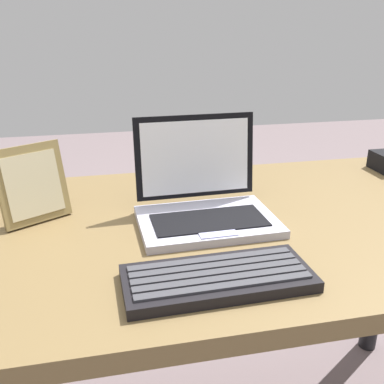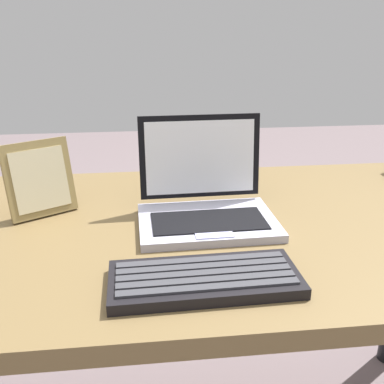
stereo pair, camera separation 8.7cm
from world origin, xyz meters
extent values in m
cube|color=brown|center=(0.00, 0.00, 0.71)|extent=(1.68, 0.76, 0.04)
cube|color=#B1B0C4|center=(0.06, -0.02, 0.74)|extent=(0.30, 0.21, 0.02)
cube|color=black|center=(0.06, -0.03, 0.75)|extent=(0.25, 0.12, 0.00)
cube|color=#A4A4D2|center=(0.07, -0.10, 0.75)|extent=(0.08, 0.04, 0.00)
cube|color=black|center=(0.06, 0.09, 0.86)|extent=(0.28, 0.04, 0.19)
cube|color=white|center=(0.06, 0.09, 0.85)|extent=(0.25, 0.03, 0.17)
cube|color=silver|center=(0.06, 0.09, 0.83)|extent=(0.24, 0.01, 0.01)
cube|color=black|center=(0.03, -0.24, 0.74)|extent=(0.33, 0.15, 0.02)
cube|color=#38383D|center=(0.03, -0.29, 0.75)|extent=(0.30, 0.02, 0.00)
cube|color=#38383D|center=(0.03, -0.27, 0.75)|extent=(0.30, 0.02, 0.00)
cube|color=#38383D|center=(0.03, -0.24, 0.75)|extent=(0.30, 0.02, 0.00)
cube|color=#38383D|center=(0.03, -0.22, 0.75)|extent=(0.30, 0.02, 0.00)
cube|color=#38383D|center=(0.03, -0.20, 0.75)|extent=(0.30, 0.02, 0.00)
cube|color=olive|center=(-0.30, 0.09, 0.82)|extent=(0.15, 0.11, 0.17)
cube|color=beige|center=(-0.30, 0.08, 0.82)|extent=(0.12, 0.09, 0.13)
cube|color=olive|center=(-0.32, 0.11, 0.75)|extent=(0.02, 0.02, 0.03)
camera|label=1|loc=(-0.15, -0.87, 1.15)|focal=41.56mm
camera|label=2|loc=(-0.07, -0.88, 1.15)|focal=41.56mm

